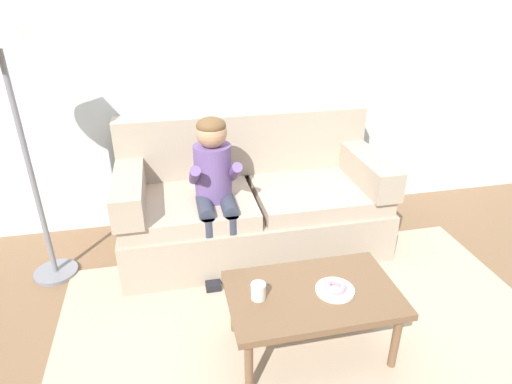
# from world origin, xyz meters

# --- Properties ---
(ground) EXTENTS (10.00, 10.00, 0.00)m
(ground) POSITION_xyz_m (0.00, 0.00, 0.00)
(ground) COLOR brown
(wall_back) EXTENTS (8.00, 0.10, 2.80)m
(wall_back) POSITION_xyz_m (0.00, 1.40, 1.40)
(wall_back) COLOR silver
(wall_back) RESTS_ON ground
(area_rug) EXTENTS (2.98, 1.94, 0.01)m
(area_rug) POSITION_xyz_m (0.00, -0.25, 0.01)
(area_rug) COLOR tan
(area_rug) RESTS_ON ground
(couch) EXTENTS (1.97, 0.90, 0.99)m
(couch) POSITION_xyz_m (-0.13, 0.85, 0.35)
(couch) COLOR tan
(couch) RESTS_ON ground
(coffee_table) EXTENTS (0.92, 0.57, 0.41)m
(coffee_table) POSITION_xyz_m (-0.03, -0.32, 0.37)
(coffee_table) COLOR brown
(coffee_table) RESTS_ON ground
(person_child) EXTENTS (0.34, 0.58, 1.10)m
(person_child) POSITION_xyz_m (-0.43, 0.64, 0.67)
(person_child) COLOR #664C84
(person_child) RESTS_ON ground
(plate) EXTENTS (0.21, 0.21, 0.01)m
(plate) POSITION_xyz_m (0.08, -0.34, 0.42)
(plate) COLOR white
(plate) RESTS_ON coffee_table
(donut) EXTENTS (0.14, 0.14, 0.04)m
(donut) POSITION_xyz_m (0.08, -0.34, 0.45)
(donut) COLOR pink
(donut) RESTS_ON plate
(mug) EXTENTS (0.08, 0.08, 0.09)m
(mug) POSITION_xyz_m (-0.33, -0.31, 0.46)
(mug) COLOR silver
(mug) RESTS_ON coffee_table
(toy_controller) EXTENTS (0.23, 0.09, 0.05)m
(toy_controller) POSITION_xyz_m (0.40, 0.11, 0.03)
(toy_controller) COLOR red
(toy_controller) RESTS_ON ground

